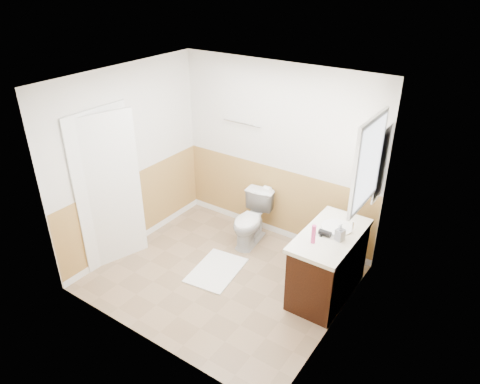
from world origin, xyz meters
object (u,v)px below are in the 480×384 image
Objects in this scene: vanity_cabinet at (328,266)px; lotion_bottle at (314,234)px; toilet at (251,220)px; bath_mat at (216,270)px; soap_dispenser at (340,232)px.

vanity_cabinet is 0.63m from lotion_bottle.
toilet is 0.67× the size of vanity_cabinet.
bath_mat is 1.58m from lotion_bottle.
soap_dispenser is at bearing -27.09° from vanity_cabinet.
bath_mat is at bearing -173.70° from lotion_bottle.
lotion_bottle is (-0.10, -0.28, 0.56)m from vanity_cabinet.
vanity_cabinet is 5.59× the size of soap_dispenser.
vanity_cabinet is at bearing 152.91° from soap_dispenser.
vanity_cabinet is 5.00× the size of lotion_bottle.
lotion_bottle is 1.12× the size of soap_dispenser.
bath_mat is (0.00, -0.82, -0.36)m from toilet.
lotion_bottle reaches higher than soap_dispenser.
lotion_bottle is at bearing 6.30° from bath_mat.
soap_dispenser is (1.47, 0.35, 0.94)m from bath_mat.
soap_dispenser is at bearing 44.44° from lotion_bottle.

